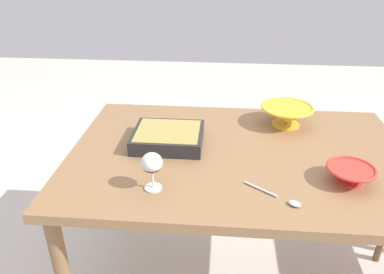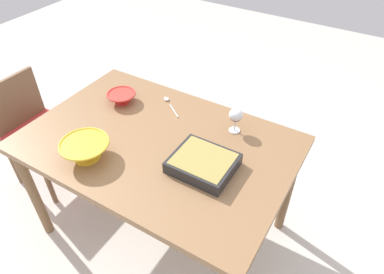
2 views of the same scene
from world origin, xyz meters
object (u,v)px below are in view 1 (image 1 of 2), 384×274
Objects in this scene: mixing_bowl at (286,115)px; serving_spoon at (283,199)px; wine_glass at (152,165)px; casserole_dish at (168,136)px; dining_table at (238,168)px; small_bowl at (350,174)px.

mixing_bowl reaches higher than serving_spoon.
casserole_dish is (-0.01, -0.34, -0.06)m from wine_glass.
wine_glass reaches higher than mixing_bowl.
small_bowl is (-0.40, 0.19, 0.12)m from dining_table.
casserole_dish is at bearing -8.82° from dining_table.
dining_table is at bearing -137.14° from wine_glass.
small_bowl reaches higher than serving_spoon.
casserole_dish is (0.31, -0.05, 0.12)m from dining_table.
dining_table is 5.75× the size of mixing_bowl.
dining_table is at bearing 171.18° from casserole_dish.
small_bowl is at bearing -171.82° from wine_glass.
mixing_bowl is (-0.54, -0.24, 0.02)m from casserole_dish.
mixing_bowl is 1.30× the size of serving_spoon.
casserole_dish reaches higher than serving_spoon.
dining_table is 9.86× the size of wine_glass.
small_bowl is at bearing 154.58° from dining_table.
serving_spoon is at bearing 81.79° from mixing_bowl.
serving_spoon is at bearing 176.13° from wine_glass.
wine_glass is 0.35m from casserole_dish.
dining_table is at bearing -66.08° from serving_spoon.
wine_glass is 0.72m from small_bowl.
small_bowl reaches higher than dining_table.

